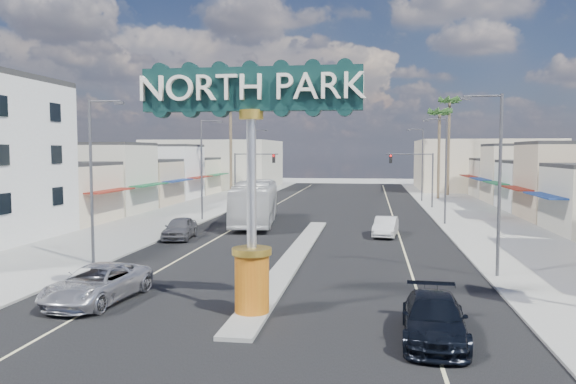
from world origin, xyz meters
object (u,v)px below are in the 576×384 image
(streetlight_l_far, at_px, (254,160))
(streetlight_r_far, at_px, (421,161))
(palm_right_far, at_px, (450,106))
(city_bus, at_px, (255,203))
(traffic_signal_left, at_px, (251,168))
(palm_left_far, at_px, (231,109))
(palm_right_mid, at_px, (440,117))
(suv_right, at_px, (434,319))
(streetlight_r_near, at_px, (496,175))
(car_parked_left, at_px, (180,228))
(streetlight_l_near, at_px, (94,173))
(streetlight_l_mid, at_px, (203,164))
(streetlight_r_mid, at_px, (444,165))
(suv_left, at_px, (97,284))
(car_parked_right, at_px, (386,227))
(gateway_sign, at_px, (251,160))
(traffic_signal_right, at_px, (416,169))

(streetlight_l_far, relative_size, streetlight_r_far, 1.00)
(palm_right_far, height_order, city_bus, palm_right_far)
(traffic_signal_left, height_order, palm_left_far, palm_left_far)
(palm_right_mid, relative_size, suv_right, 2.39)
(streetlight_r_near, xyz_separation_m, car_parked_left, (-19.43, 9.52, -4.29))
(streetlight_r_far, height_order, palm_left_far, palm_left_far)
(streetlight_l_near, height_order, streetlight_l_mid, same)
(streetlight_r_mid, xyz_separation_m, streetlight_r_far, (0.00, 22.00, 0.00))
(streetlight_r_mid, height_order, palm_left_far, palm_left_far)
(streetlight_l_far, bearing_deg, city_bus, -77.99)
(streetlight_l_far, bearing_deg, palm_right_far, 21.46)
(palm_right_far, relative_size, suv_left, 2.57)
(streetlight_r_mid, xyz_separation_m, palm_left_far, (-23.43, 20.00, 6.43))
(car_parked_right, height_order, city_bus, city_bus)
(streetlight_r_far, relative_size, car_parked_right, 2.05)
(streetlight_l_near, bearing_deg, palm_right_mid, 63.01)
(traffic_signal_left, xyz_separation_m, streetlight_l_near, (-1.25, -33.99, 0.79))
(streetlight_l_far, height_order, streetlight_r_mid, same)
(city_bus, bearing_deg, traffic_signal_left, 96.62)
(palm_right_mid, xyz_separation_m, palm_right_far, (2.00, 6.00, 1.78))
(gateway_sign, distance_m, traffic_signal_right, 43.04)
(gateway_sign, height_order, streetlight_l_far, gateway_sign)
(palm_right_far, bearing_deg, streetlight_l_far, -158.54)
(palm_right_far, bearing_deg, streetlight_r_near, -95.02)
(streetlight_l_far, distance_m, palm_left_far, 7.21)
(traffic_signal_right, relative_size, streetlight_r_mid, 0.67)
(streetlight_l_mid, distance_m, city_bus, 6.18)
(streetlight_r_near, bearing_deg, palm_right_far, 84.98)
(traffic_signal_left, distance_m, streetlight_l_near, 34.03)
(car_parked_left, height_order, city_bus, city_bus)
(streetlight_l_far, bearing_deg, car_parked_left, -87.47)
(streetlight_r_mid, distance_m, car_parked_right, 9.68)
(traffic_signal_right, relative_size, streetlight_r_far, 0.67)
(city_bus, bearing_deg, gateway_sign, -85.40)
(gateway_sign, height_order, suv_left, gateway_sign)
(streetlight_l_near, xyz_separation_m, suv_right, (16.95, -9.81, -4.33))
(streetlight_l_far, height_order, streetlight_r_near, same)
(palm_right_mid, xyz_separation_m, city_bus, (-18.41, -27.62, -8.76))
(palm_right_mid, relative_size, city_bus, 0.91)
(suv_right, distance_m, car_parked_left, 24.79)
(streetlight_r_far, bearing_deg, car_parked_right, -99.62)
(streetlight_l_far, distance_m, palm_right_far, 28.29)
(streetlight_r_mid, height_order, suv_right, streetlight_r_mid)
(streetlight_l_far, bearing_deg, gateway_sign, -78.22)
(streetlight_l_near, bearing_deg, streetlight_r_mid, 43.79)
(streetlight_r_near, height_order, palm_right_mid, palm_right_mid)
(palm_left_far, distance_m, suv_right, 54.57)
(gateway_sign, relative_size, traffic_signal_left, 1.53)
(suv_left, bearing_deg, streetlight_r_far, 76.93)
(streetlight_r_far, height_order, palm_right_mid, palm_right_mid)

